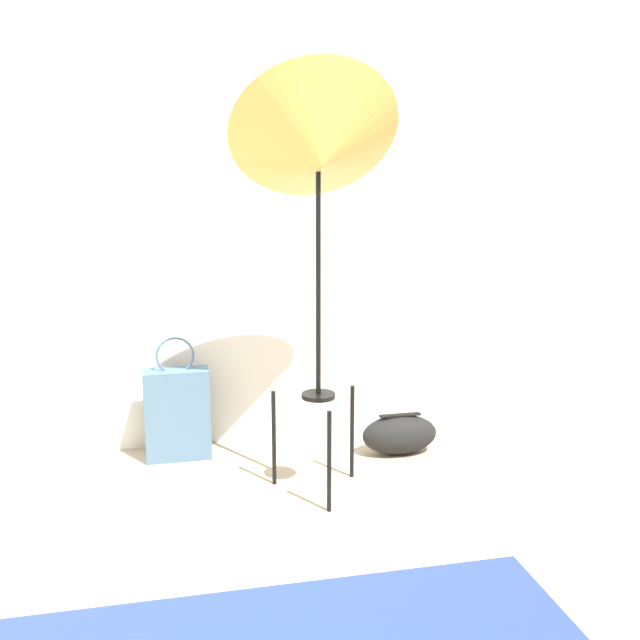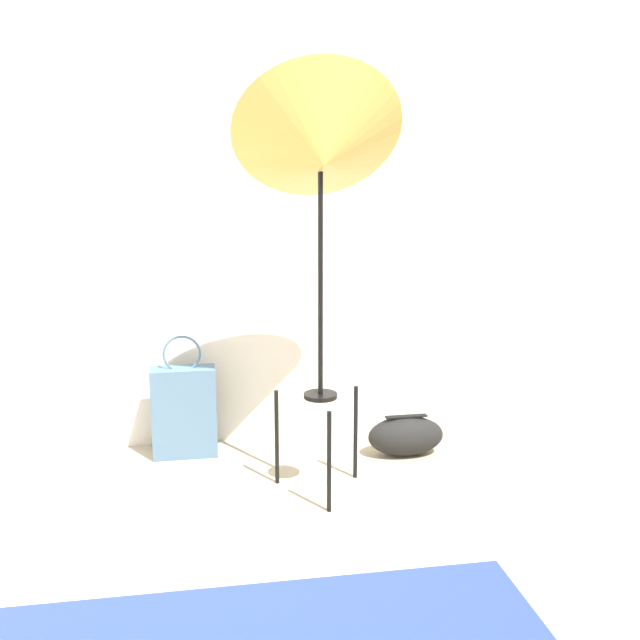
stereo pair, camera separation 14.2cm
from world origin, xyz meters
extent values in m
cube|color=silver|center=(0.00, 2.28, 1.30)|extent=(8.00, 0.05, 2.60)
cylinder|color=black|center=(0.40, 1.33, 0.23)|extent=(0.02, 0.02, 0.46)
cylinder|color=black|center=(0.21, 1.66, 0.23)|extent=(0.02, 0.02, 0.46)
cylinder|color=black|center=(0.59, 1.66, 0.23)|extent=(0.02, 0.02, 0.46)
cylinder|color=black|center=(0.40, 1.55, 0.46)|extent=(0.15, 0.15, 0.02)
cylinder|color=black|center=(0.40, 1.55, 1.01)|extent=(0.02, 0.02, 1.10)
cone|color=#D1B251|center=(0.40, 1.55, 1.56)|extent=(0.75, 0.65, 0.72)
cube|color=slate|center=(-0.22, 2.08, 0.24)|extent=(0.33, 0.14, 0.47)
torus|color=slate|center=(-0.22, 2.08, 0.54)|extent=(0.19, 0.01, 0.19)
ellipsoid|color=black|center=(0.91, 1.89, 0.10)|extent=(0.40, 0.21, 0.21)
cube|color=black|center=(0.91, 1.89, 0.21)|extent=(0.22, 0.04, 0.01)
camera|label=1|loc=(-0.29, -1.61, 1.52)|focal=42.00mm
camera|label=2|loc=(-0.15, -1.64, 1.52)|focal=42.00mm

